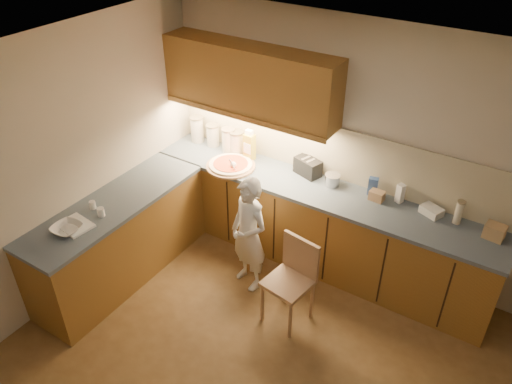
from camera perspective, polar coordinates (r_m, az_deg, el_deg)
room at (r=3.32m, az=0.49°, el=-4.11°), size 4.54×4.50×2.62m
l_counter at (r=5.29m, az=-0.85°, el=-4.23°), size 3.77×2.62×0.92m
backsplash at (r=5.20m, az=8.66°, el=4.57°), size 3.75×0.02×0.58m
upper_cabinets at (r=5.19m, az=-0.73°, el=12.68°), size 1.95×0.36×0.73m
pizza_on_board at (r=5.44m, az=-2.90°, el=3.08°), size 0.54×0.54×0.22m
child at (r=4.94m, az=-0.82°, el=-4.92°), size 0.53×0.43×1.26m
wooden_chair at (r=4.69m, az=4.23°, el=-9.47°), size 0.45×0.45×0.88m
mixing_bowl at (r=4.80m, az=-20.81°, el=-3.97°), size 0.27×0.27×0.06m
canister_a at (r=5.94m, az=-6.75°, el=7.16°), size 0.16×0.16×0.31m
canister_b at (r=5.84m, az=-4.95°, el=6.50°), size 0.15×0.15×0.26m
canister_c at (r=5.69m, az=-3.16°, el=5.93°), size 0.15×0.15×0.29m
canister_d at (r=5.66m, az=-2.23°, el=5.71°), size 0.17×0.17×0.27m
oil_jug at (r=5.52m, az=-0.77°, el=5.28°), size 0.13×0.09×0.36m
toaster at (r=5.30m, az=5.94°, el=2.88°), size 0.32×0.24×0.19m
steel_pot at (r=5.16m, az=8.74°, el=1.37°), size 0.16×0.16×0.12m
blue_box at (r=5.08m, az=13.21°, el=0.66°), size 0.10×0.08×0.18m
card_box_a at (r=5.03m, az=13.64°, el=-0.40°), size 0.15×0.11×0.10m
white_bottle at (r=5.03m, az=16.16°, el=-0.15°), size 0.09×0.09×0.20m
flat_pack at (r=4.98m, az=19.43°, el=-2.04°), size 0.23×0.20×0.08m
tall_jar at (r=4.90m, az=22.18°, el=-2.14°), size 0.08×0.08×0.24m
card_box_b at (r=4.88m, az=25.61°, el=-4.11°), size 0.18×0.15×0.13m
dough_cloth at (r=4.85m, az=-19.97°, el=-3.60°), size 0.33×0.27×0.02m
spice_jar_a at (r=5.02m, az=-18.18°, el=-1.41°), size 0.08×0.08×0.08m
spice_jar_b at (r=4.89m, az=-17.31°, el=-2.20°), size 0.09×0.09×0.09m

